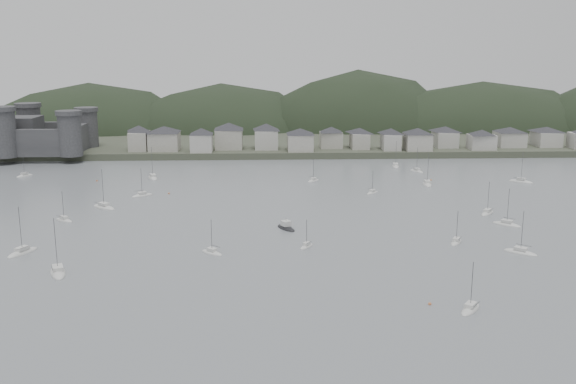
{
  "coord_description": "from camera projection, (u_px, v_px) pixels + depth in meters",
  "views": [
    {
      "loc": [
        -7.8,
        -113.81,
        47.89
      ],
      "look_at": [
        0.0,
        75.0,
        6.0
      ],
      "focal_mm": 39.48,
      "sensor_mm": 36.0,
      "label": 1
    }
  ],
  "objects": [
    {
      "name": "ground",
      "position": [
        304.0,
        307.0,
        121.7
      ],
      "size": [
        900.0,
        900.0,
        0.0
      ],
      "primitive_type": "plane",
      "color": "slate",
      "rests_on": "ground"
    },
    {
      "name": "motor_launch_far",
      "position": [
        286.0,
        228.0,
        175.23
      ],
      "size": [
        6.32,
        8.3,
        3.89
      ],
      "rotation": [
        0.0,
        0.0,
        3.65
      ],
      "color": "black",
      "rests_on": "ground"
    },
    {
      "name": "sailboat_lead",
      "position": [
        104.0,
        207.0,
        198.69
      ],
      "size": [
        9.47,
        8.63,
        13.29
      ],
      "rotation": [
        0.0,
        0.0,
        0.88
      ],
      "color": "silver",
      "rests_on": "ground"
    },
    {
      "name": "mooring_buoys",
      "position": [
        218.0,
        211.0,
        193.82
      ],
      "size": [
        135.17,
        124.72,
        0.7
      ],
      "color": "#C26E40",
      "rests_on": "ground"
    },
    {
      "name": "waterfront_town",
      "position": [
        385.0,
        136.0,
        300.7
      ],
      "size": [
        451.48,
        28.46,
        12.92
      ],
      "color": "#9E9B91",
      "rests_on": "far_shore_land"
    },
    {
      "name": "far_shore_land",
      "position": [
        274.0,
        125.0,
        409.13
      ],
      "size": [
        900.0,
        250.0,
        3.0
      ],
      "primitive_type": "cube",
      "color": "#383D2D",
      "rests_on": "ground"
    },
    {
      "name": "moored_fleet",
      "position": [
        251.0,
        215.0,
        189.7
      ],
      "size": [
        232.53,
        177.32,
        13.55
      ],
      "color": "silver",
      "rests_on": "ground"
    },
    {
      "name": "castle",
      "position": [
        17.0,
        134.0,
        289.88
      ],
      "size": [
        66.0,
        43.0,
        20.0
      ],
      "color": "#353538",
      "rests_on": "far_shore_land"
    },
    {
      "name": "forested_ridge",
      "position": [
        283.0,
        151.0,
        387.12
      ],
      "size": [
        851.55,
        103.94,
        102.57
      ],
      "color": "black",
      "rests_on": "ground"
    }
  ]
}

